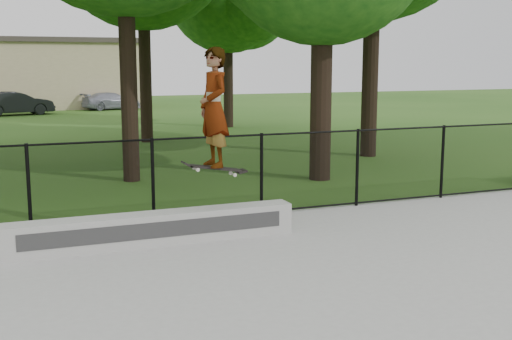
{
  "coord_description": "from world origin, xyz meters",
  "views": [
    {
      "loc": [
        -4.34,
        -4.72,
        2.81
      ],
      "look_at": [
        -0.79,
        4.2,
        1.2
      ],
      "focal_mm": 45.0,
      "sensor_mm": 36.0,
      "label": 1
    }
  ],
  "objects_px": {
    "car_b": "(16,103)",
    "skater_airborne": "(214,109)",
    "grind_ledge": "(155,229)",
    "car_c": "(112,101)"
  },
  "relations": [
    {
      "from": "car_b",
      "to": "skater_airborne",
      "type": "height_order",
      "value": "skater_airborne"
    },
    {
      "from": "grind_ledge",
      "to": "skater_airborne",
      "type": "relative_size",
      "value": 2.24
    },
    {
      "from": "grind_ledge",
      "to": "car_c",
      "type": "xyz_separation_m",
      "value": [
        4.21,
        29.99,
        0.21
      ]
    },
    {
      "from": "car_b",
      "to": "car_c",
      "type": "xyz_separation_m",
      "value": [
        5.5,
        2.33,
        -0.12
      ]
    },
    {
      "from": "car_c",
      "to": "grind_ledge",
      "type": "bearing_deg",
      "value": 157.99
    },
    {
      "from": "car_c",
      "to": "skater_airborne",
      "type": "relative_size",
      "value": 1.65
    },
    {
      "from": "skater_airborne",
      "to": "grind_ledge",
      "type": "bearing_deg",
      "value": 175.73
    },
    {
      "from": "grind_ledge",
      "to": "car_c",
      "type": "distance_m",
      "value": 30.29
    },
    {
      "from": "car_b",
      "to": "car_c",
      "type": "relative_size",
      "value": 1.06
    },
    {
      "from": "skater_airborne",
      "to": "car_c",
      "type": "bearing_deg",
      "value": 83.81
    }
  ]
}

